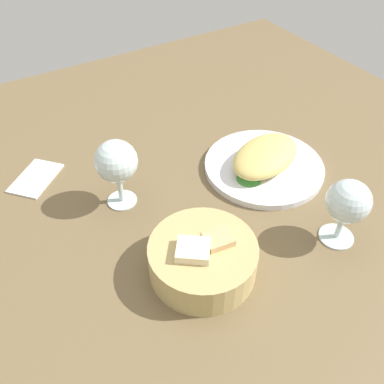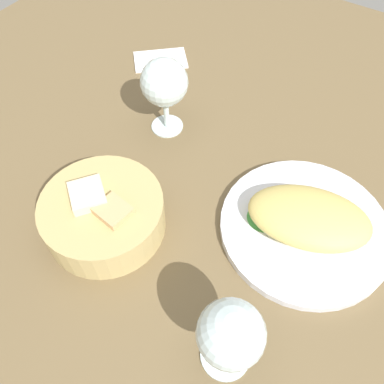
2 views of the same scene
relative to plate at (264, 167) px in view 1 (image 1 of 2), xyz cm
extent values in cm
cube|color=brown|center=(16.66, 2.92, -1.70)|extent=(140.00, 140.00, 2.00)
cylinder|color=white|center=(0.00, 0.00, 0.00)|extent=(25.13, 25.13, 1.40)
ellipsoid|color=#D6BF67|center=(0.00, 0.00, 2.92)|extent=(20.08, 15.68, 4.43)
cone|color=#3B8B3B|center=(5.73, 2.22, 1.49)|extent=(5.12, 5.12, 1.59)
cylinder|color=tan|center=(25.22, 15.51, 2.28)|extent=(17.72, 17.72, 5.96)
cube|color=beige|center=(27.16, 15.70, 4.15)|extent=(6.96, 6.86, 5.20)
cube|color=tan|center=(22.53, 15.75, 4.23)|extent=(4.89, 4.51, 4.41)
cylinder|color=silver|center=(29.83, -6.69, -0.40)|extent=(5.76, 5.76, 0.60)
cylinder|color=silver|center=(29.83, -6.69, 2.60)|extent=(1.00, 1.00, 5.40)
sphere|color=silver|center=(29.83, -6.69, 9.29)|extent=(7.97, 7.97, 7.97)
cylinder|color=silver|center=(0.80, 21.89, -0.40)|extent=(6.20, 6.20, 0.60)
cylinder|color=silver|center=(0.80, 21.89, 2.23)|extent=(1.00, 1.00, 4.65)
sphere|color=silver|center=(0.80, 21.89, 8.32)|extent=(7.54, 7.54, 7.54)
cube|color=white|center=(42.48, -22.04, -0.30)|extent=(12.85, 12.57, 0.80)
camera|label=1|loc=(48.66, 50.81, 56.64)|focal=39.18mm
camera|label=2|loc=(-2.48, 34.39, 50.46)|focal=36.80mm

